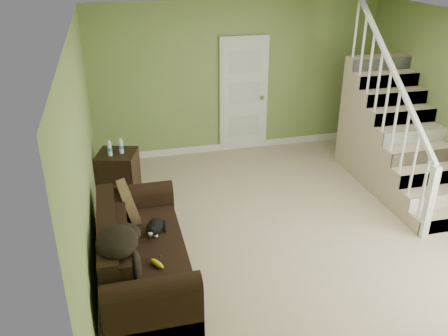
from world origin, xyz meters
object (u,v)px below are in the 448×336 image
cat (156,227)px  banana (157,263)px  sofa (140,256)px  side_table (118,173)px

cat → banana: 0.60m
sofa → banana: (0.15, -0.39, 0.16)m
cat → banana: (-0.05, -0.59, -0.05)m
sofa → cat: bearing=44.6°
sofa → side_table: side_table is taller
side_table → banana: size_ratio=4.34×
sofa → side_table: size_ratio=2.39×
cat → banana: size_ratio=2.23×
side_table → banana: 2.55m
sofa → cat: sofa is taller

